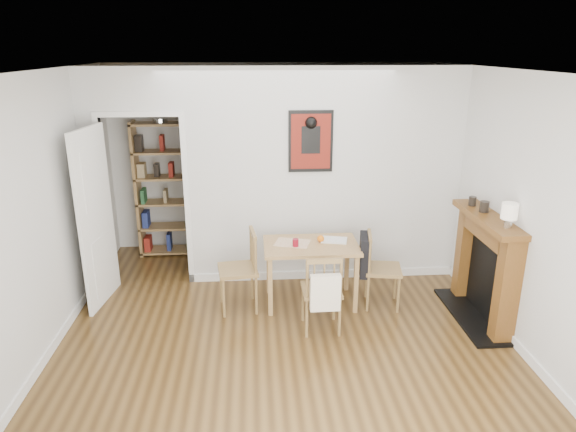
{
  "coord_description": "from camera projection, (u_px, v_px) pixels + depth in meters",
  "views": [
    {
      "loc": [
        -0.28,
        -4.57,
        2.8
      ],
      "look_at": [
        0.08,
        0.6,
        1.09
      ],
      "focal_mm": 32.0,
      "sensor_mm": 36.0,
      "label": 1
    }
  ],
  "objects": [
    {
      "name": "ground",
      "position": [
        284.0,
        336.0,
        5.22
      ],
      "size": [
        5.2,
        5.2,
        0.0
      ],
      "primitive_type": "plane",
      "color": "brown",
      "rests_on": "ground"
    },
    {
      "name": "room_shell",
      "position": [
        285.0,
        180.0,
        6.09
      ],
      "size": [
        5.2,
        5.2,
        5.2
      ],
      "color": "silver",
      "rests_on": "ground"
    },
    {
      "name": "dining_table",
      "position": [
        311.0,
        251.0,
        5.72
      ],
      "size": [
        1.05,
        0.67,
        0.71
      ],
      "color": "#A6834D",
      "rests_on": "ground"
    },
    {
      "name": "chair_left",
      "position": [
        238.0,
        271.0,
        5.64
      ],
      "size": [
        0.51,
        0.51,
        0.92
      ],
      "color": "olive",
      "rests_on": "ground"
    },
    {
      "name": "chair_right",
      "position": [
        381.0,
        269.0,
        5.72
      ],
      "size": [
        0.55,
        0.5,
        0.86
      ],
      "color": "olive",
      "rests_on": "ground"
    },
    {
      "name": "chair_front",
      "position": [
        321.0,
        291.0,
        5.21
      ],
      "size": [
        0.44,
        0.49,
        0.86
      ],
      "color": "olive",
      "rests_on": "ground"
    },
    {
      "name": "bookshelf",
      "position": [
        166.0,
        190.0,
        7.05
      ],
      "size": [
        0.79,
        0.32,
        1.87
      ],
      "color": "#A6834D",
      "rests_on": "ground"
    },
    {
      "name": "fireplace",
      "position": [
        486.0,
        264.0,
        5.41
      ],
      "size": [
        0.45,
        1.25,
        1.16
      ],
      "color": "brown",
      "rests_on": "ground"
    },
    {
      "name": "red_glass",
      "position": [
        296.0,
        243.0,
        5.61
      ],
      "size": [
        0.07,
        0.07,
        0.09
      ],
      "primitive_type": "cylinder",
      "color": "maroon",
      "rests_on": "dining_table"
    },
    {
      "name": "orange_fruit",
      "position": [
        321.0,
        239.0,
        5.74
      ],
      "size": [
        0.08,
        0.08,
        0.08
      ],
      "primitive_type": "sphere",
      "color": "orange",
      "rests_on": "dining_table"
    },
    {
      "name": "placemat",
      "position": [
        292.0,
        243.0,
        5.73
      ],
      "size": [
        0.44,
        0.38,
        0.0
      ],
      "primitive_type": "cube",
      "rotation": [
        0.0,
        0.0,
        -0.29
      ],
      "color": "beige",
      "rests_on": "dining_table"
    },
    {
      "name": "notebook",
      "position": [
        334.0,
        240.0,
        5.8
      ],
      "size": [
        0.32,
        0.27,
        0.01
      ],
      "primitive_type": "cube",
      "rotation": [
        0.0,
        0.0,
        -0.23
      ],
      "color": "silver",
      "rests_on": "dining_table"
    },
    {
      "name": "mantel_lamp",
      "position": [
        509.0,
        213.0,
        4.85
      ],
      "size": [
        0.15,
        0.15,
        0.24
      ],
      "color": "silver",
      "rests_on": "fireplace"
    },
    {
      "name": "ceramic_jar_a",
      "position": [
        484.0,
        207.0,
        5.33
      ],
      "size": [
        0.1,
        0.1,
        0.12
      ],
      "primitive_type": "cylinder",
      "color": "black",
      "rests_on": "fireplace"
    },
    {
      "name": "ceramic_jar_b",
      "position": [
        472.0,
        201.0,
        5.55
      ],
      "size": [
        0.08,
        0.08,
        0.1
      ],
      "primitive_type": "cylinder",
      "color": "black",
      "rests_on": "fireplace"
    }
  ]
}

